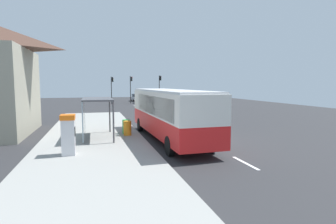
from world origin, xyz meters
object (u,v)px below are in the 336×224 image
object	(u,v)px
bus_shelter	(92,108)
traffic_light_median	(131,85)
sedan_far	(136,97)
bus	(169,111)
recycling_bin_orange	(127,128)
white_van	(157,100)
recycling_bin_green	(126,127)
sedan_near	(141,99)
traffic_light_far_side	(112,86)
ticket_machine	(68,134)
traffic_light_near_side	(160,85)

from	to	relation	value
bus_shelter	traffic_light_median	bearing A→B (deg)	78.54
sedan_far	bus	bearing A→B (deg)	-95.59
bus	recycling_bin_orange	size ratio (longest dim) A/B	11.66
white_van	recycling_bin_green	world-z (taller)	white_van
bus	traffic_light_median	size ratio (longest dim) A/B	2.21
bus	sedan_near	world-z (taller)	bus
sedan_far	traffic_light_far_side	distance (m)	9.24
traffic_light_far_side	bus	bearing A→B (deg)	-87.66
bus	ticket_machine	world-z (taller)	bus
sedan_far	traffic_light_near_side	size ratio (longest dim) A/B	0.87
recycling_bin_orange	recycling_bin_green	size ratio (longest dim) A/B	1.00
white_van	recycling_bin_orange	size ratio (longest dim) A/B	5.53
bus	recycling_bin_green	world-z (taller)	bus
recycling_bin_orange	sedan_near	bearing A→B (deg)	78.89
recycling_bin_green	traffic_light_near_side	bearing A→B (deg)	72.61
bus	white_van	bearing A→B (deg)	79.53
ticket_machine	sedan_near	bearing A→B (deg)	75.30
recycling_bin_orange	bus_shelter	world-z (taller)	bus_shelter
white_van	recycling_bin_green	size ratio (longest dim) A/B	5.53
white_van	traffic_light_near_side	size ratio (longest dim) A/B	1.02
bus	traffic_light_near_side	size ratio (longest dim) A/B	2.16
sedan_near	recycling_bin_green	bearing A→B (deg)	-101.35
recycling_bin_orange	bus_shelter	bearing A→B (deg)	-171.33
ticket_machine	traffic_light_far_side	size ratio (longest dim) A/B	0.40
sedan_near	sedan_far	distance (m)	6.45
bus	sedan_far	bearing A→B (deg)	84.41
white_van	traffic_light_near_side	xyz separation A→B (m)	(3.30, 11.95, 2.07)
white_van	traffic_light_median	world-z (taller)	traffic_light_median
bus	white_van	world-z (taller)	bus
sedan_near	recycling_bin_green	world-z (taller)	sedan_near
recycling_bin_green	bus_shelter	bearing A→B (deg)	-154.88
white_van	ticket_machine	bearing A→B (deg)	-111.98
white_van	sedan_far	bearing A→B (deg)	89.71
bus	traffic_light_near_side	world-z (taller)	traffic_light_near_side
bus_shelter	recycling_bin_green	bearing A→B (deg)	25.12
white_van	recycling_bin_orange	xyz separation A→B (m)	(-6.40, -19.71, -0.69)
traffic_light_median	white_van	bearing A→B (deg)	-82.43
traffic_light_median	bus_shelter	world-z (taller)	traffic_light_median
white_van	sedan_near	distance (m)	13.39
recycling_bin_orange	bus	bearing A→B (deg)	-30.49
recycling_bin_green	bus_shelter	world-z (taller)	bus_shelter
white_van	bus_shelter	xyz separation A→B (m)	(-8.61, -20.05, 0.75)
recycling_bin_green	traffic_light_median	xyz separation A→B (m)	(4.60, 32.56, 2.67)
sedan_far	recycling_bin_orange	world-z (taller)	sedan_far
bus	recycling_bin_green	xyz separation A→B (m)	(-2.49, 2.16, -1.19)
ticket_machine	recycling_bin_orange	xyz separation A→B (m)	(3.34, 4.41, -0.52)
sedan_near	sedan_far	world-z (taller)	same
white_van	traffic_light_near_side	distance (m)	12.56
bus	sedan_far	world-z (taller)	bus
sedan_far	traffic_light_median	distance (m)	7.04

